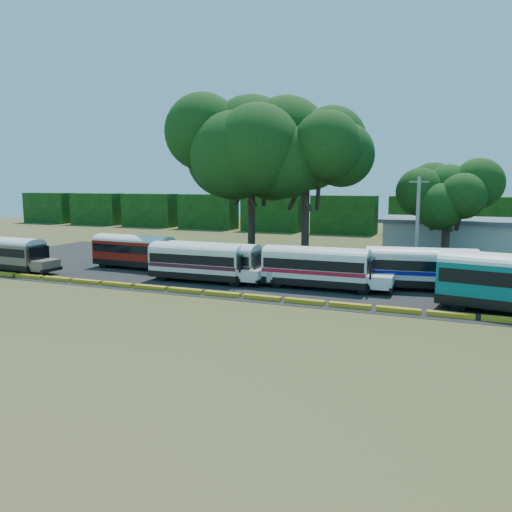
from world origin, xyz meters
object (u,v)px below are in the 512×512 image
at_px(tree_west, 251,142).
at_px(bus_red, 136,249).
at_px(bus_beige, 8,252).
at_px(bus_cream_west, 200,260).
at_px(bus_white_red, 319,265).

bearing_deg(tree_west, bus_red, -123.74).
xyz_separation_m(bus_beige, bus_cream_west, (18.32, 2.23, 0.00)).
height_order(bus_beige, bus_cream_west, bus_cream_west).
height_order(bus_beige, bus_red, bus_red).
distance_m(bus_white_red, tree_west, 20.03).
relative_size(bus_cream_west, tree_west, 0.57).
bearing_deg(bus_beige, tree_west, 46.78).
bearing_deg(bus_red, tree_west, 58.46).
height_order(bus_red, bus_white_red, bus_white_red).
distance_m(bus_red, bus_cream_west, 9.14).
relative_size(bus_cream_west, bus_white_red, 0.99).
xyz_separation_m(bus_beige, bus_red, (9.79, 5.52, 0.03)).
bearing_deg(bus_beige, bus_white_red, 9.35).
distance_m(bus_beige, tree_west, 25.75).
relative_size(bus_red, bus_cream_west, 1.01).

